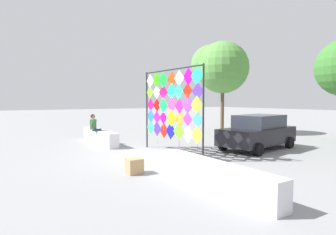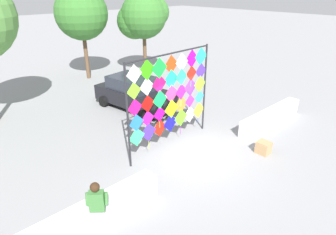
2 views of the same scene
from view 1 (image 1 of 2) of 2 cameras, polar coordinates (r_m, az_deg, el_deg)
The scene contains 8 objects.
ground at distance 11.22m, azimuth -4.29°, elevation -8.04°, with size 120.00×120.00×0.00m, color gray.
plaza_ledge_left at distance 15.01m, azimuth -13.85°, elevation -3.83°, with size 4.13×0.50×0.70m, color silver.
plaza_ledge_right at distance 7.33m, azimuth 9.28°, elevation -11.56°, with size 4.13×0.50×0.70m, color silver.
kite_display_rack at distance 11.62m, azimuth 0.74°, elevation 2.84°, with size 4.00×0.29×3.58m.
seated_vendor at distance 14.68m, azimuth -14.69°, elevation -1.78°, with size 0.71×0.74×1.55m.
parked_car at distance 13.44m, azimuth 17.97°, elevation -2.82°, with size 2.45×4.29×1.58m.
cardboard_box_large at distance 8.73m, azimuth -6.94°, elevation -9.87°, with size 0.42×0.46×0.46m, color tan.
tree_far_right at distance 19.64m, azimuth 10.40°, elevation 10.23°, with size 3.99×3.52×6.23m.
Camera 1 is at (9.69, -5.17, 2.26)m, focal length 29.69 mm.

